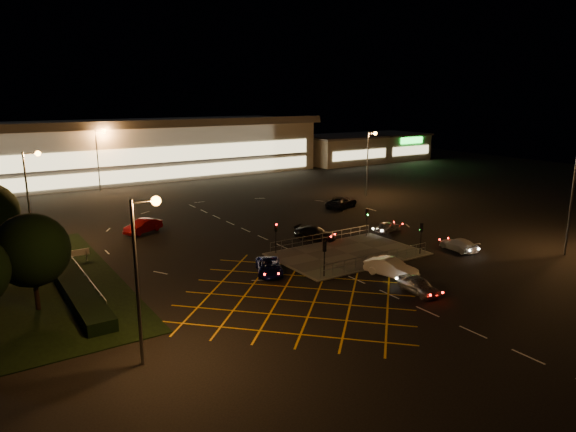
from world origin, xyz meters
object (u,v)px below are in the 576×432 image
signal_ne (367,216)px  car_circ_red (143,226)px  car_far_dkgrey (315,233)px  car_queue_white (391,268)px  car_right_silver (388,227)px  car_left_blue (269,267)px  signal_nw (276,231)px  signal_sw (324,252)px  car_approach_white (459,244)px  car_near_silver (419,285)px  signal_se (421,232)px  car_east_grey (342,202)px

signal_ne → car_circ_red: 25.73m
signal_ne → car_far_dkgrey: signal_ne is taller
car_queue_white → car_right_silver: car_queue_white is taller
car_left_blue → car_circ_red: bearing=129.4°
signal_nw → signal_ne: 12.00m
signal_sw → car_approach_white: size_ratio=0.72×
car_near_silver → car_circ_red: size_ratio=0.83×
car_approach_white → car_left_blue: bearing=-7.0°
signal_se → car_near_silver: (-7.83, -7.09, -1.70)m
car_queue_white → car_left_blue: (-8.60, 6.50, -0.13)m
signal_ne → car_left_blue: 16.23m
car_near_silver → car_far_dkgrey: (2.37, 17.36, 0.02)m
car_queue_white → car_far_dkgrey: car_queue_white is taller
signal_se → car_left_blue: bearing=-12.7°
car_left_blue → car_east_grey: (22.95, 18.11, 0.12)m
car_far_dkgrey → car_approach_white: bearing=-79.9°
car_far_dkgrey → signal_sw: bearing=-153.2°
car_queue_white → car_approach_white: 11.44m
signal_se → car_circ_red: (-20.50, 23.45, -1.58)m
signal_nw → car_right_silver: bearing=0.7°
car_queue_white → car_circ_red: 29.75m
signal_sw → signal_nw: size_ratio=1.00×
car_queue_white → car_circ_red: size_ratio=1.00×
signal_sw → car_far_dkgrey: (6.54, 10.27, -1.68)m
signal_se → car_circ_red: size_ratio=0.66×
car_approach_white → car_right_silver: bearing=-78.4°
signal_sw → signal_se: (12.00, 0.00, 0.00)m
car_east_grey → car_circ_red: bearing=64.5°
car_near_silver → car_east_grey: car_east_grey is taller
car_far_dkgrey → car_queue_white: bearing=-126.9°
car_queue_white → car_far_dkgrey: 13.35m
car_circ_red → car_far_dkgrey: bearing=22.1°
car_queue_white → car_east_grey: size_ratio=0.86×
car_left_blue → signal_se: bearing=12.6°
signal_sw → car_left_blue: size_ratio=0.67×
signal_sw → signal_ne: size_ratio=1.00×
car_far_dkgrey → car_left_blue: bearing=-176.7°
signal_ne → signal_se: bearing=-90.0°
car_east_grey → car_far_dkgrey: bearing=109.6°
signal_se → car_queue_white: 7.69m
car_queue_white → car_east_grey: (14.34, 24.60, -0.02)m
car_east_grey → car_queue_white: bearing=128.1°
signal_se → car_approach_white: (4.40, -1.15, -1.73)m
car_left_blue → car_right_silver: 19.57m
signal_sw → signal_se: same height
signal_ne → car_east_grey: 15.60m
car_queue_white → car_circ_red: car_queue_white is taller
car_left_blue → car_queue_white: bearing=-11.7°
car_queue_white → signal_ne: bearing=42.4°
car_queue_white → car_left_blue: bearing=127.4°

